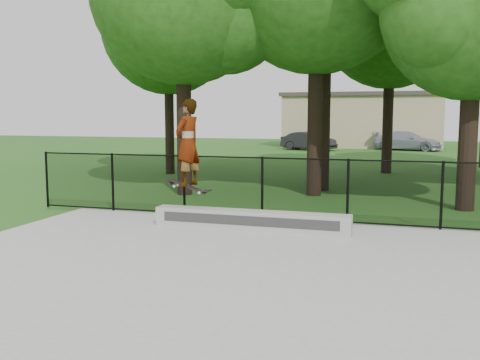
# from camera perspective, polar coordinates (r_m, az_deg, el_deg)

# --- Properties ---
(ground) EXTENTS (100.00, 100.00, 0.00)m
(ground) POSITION_cam_1_polar(r_m,az_deg,el_deg) (6.84, 6.28, -14.78)
(ground) COLOR #225818
(ground) RESTS_ON ground
(concrete_slab) EXTENTS (14.00, 12.00, 0.06)m
(concrete_slab) POSITION_cam_1_polar(r_m,az_deg,el_deg) (6.83, 6.28, -14.55)
(concrete_slab) COLOR #9D9D98
(concrete_slab) RESTS_ON ground
(grind_ledge) EXTENTS (4.32, 0.40, 0.42)m
(grind_ledge) POSITION_cam_1_polar(r_m,az_deg,el_deg) (11.61, 1.12, -4.30)
(grind_ledge) COLOR #ABAAA5
(grind_ledge) RESTS_ON concrete_slab
(car_a) EXTENTS (3.52, 1.95, 1.14)m
(car_a) POSITION_cam_1_polar(r_m,az_deg,el_deg) (39.64, 6.98, 4.04)
(car_a) COLOR maroon
(car_a) RESTS_ON ground
(car_b) EXTENTS (3.92, 2.56, 1.33)m
(car_b) POSITION_cam_1_polar(r_m,az_deg,el_deg) (39.30, 7.33, 4.15)
(car_b) COLOR black
(car_b) RESTS_ON ground
(car_c) EXTENTS (4.68, 2.89, 1.37)m
(car_c) POSITION_cam_1_polar(r_m,az_deg,el_deg) (40.63, 17.40, 4.01)
(car_c) COLOR #9397A6
(car_c) RESTS_ON ground
(skater_airborne) EXTENTS (0.80, 0.80, 2.13)m
(skater_airborne) POSITION_cam_1_polar(r_m,az_deg,el_deg) (11.87, -5.58, 3.88)
(skater_airborne) COLOR black
(skater_airborne) RESTS_ON ground
(chainlink_fence) EXTENTS (16.06, 0.06, 1.50)m
(chainlink_fence) POSITION_cam_1_polar(r_m,az_deg,el_deg) (12.33, 11.42, -1.21)
(chainlink_fence) COLOR black
(chainlink_fence) RESTS_ON concrete_slab
(distant_building) EXTENTS (12.40, 6.40, 4.30)m
(distant_building) POSITION_cam_1_polar(r_m,az_deg,el_deg) (44.37, 12.93, 6.28)
(distant_building) COLOR tan
(distant_building) RESTS_ON ground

